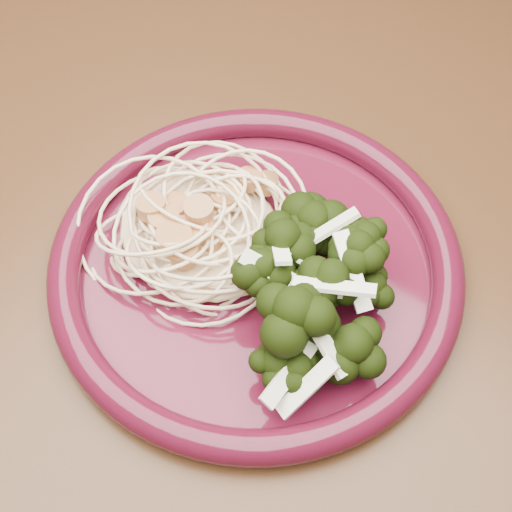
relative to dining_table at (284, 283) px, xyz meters
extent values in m
plane|color=brown|center=(0.00, 0.00, -0.65)|extent=(3.50, 3.50, 0.00)
cube|color=#472814|center=(0.00, 0.00, 0.08)|extent=(1.20, 0.80, 0.04)
cylinder|color=#472814|center=(-0.55, 0.35, -0.30)|extent=(0.06, 0.06, 0.71)
cylinder|color=#490D1E|center=(0.01, -0.06, 0.10)|extent=(0.31, 0.31, 0.01)
torus|color=#490A1C|center=(0.01, -0.06, 0.11)|extent=(0.32, 0.32, 0.02)
ellipsoid|color=beige|center=(-0.04, -0.06, 0.12)|extent=(0.14, 0.12, 0.03)
ellipsoid|color=black|center=(0.07, -0.05, 0.13)|extent=(0.10, 0.16, 0.05)
camera|label=1|loc=(0.18, -0.28, 0.54)|focal=50.00mm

